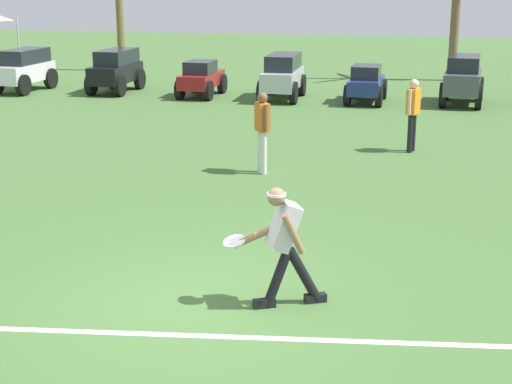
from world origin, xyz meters
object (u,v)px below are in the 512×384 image
Objects in this scene: teammate_midfield at (262,125)px; parked_car_slot_e at (366,83)px; frisbee_in_flight at (234,241)px; parked_car_slot_f at (463,79)px; frisbee_thrower at (284,240)px; parked_car_slot_d at (283,75)px; parked_car_slot_a at (24,69)px; teammate_near_sideline at (413,108)px; parked_car_slot_b at (116,69)px; parked_car_slot_c at (201,78)px.

teammate_midfield is 8.98m from parked_car_slot_e.
frisbee_in_flight is 15.53m from parked_car_slot_f.
frisbee_in_flight is 0.16× the size of parked_car_slot_e.
parked_car_slot_e reaches higher than frisbee_in_flight.
frisbee_thrower is at bearing -89.70° from parked_car_slot_e.
parked_car_slot_e is at bearing -3.30° from parked_car_slot_d.
parked_car_slot_f is (5.28, 0.08, 0.02)m from parked_car_slot_d.
parked_car_slot_d is at bearing 99.79° from frisbee_thrower.
frisbee_in_flight is 0.23× the size of teammate_midfield.
parked_car_slot_a is (-9.57, 8.92, -0.22)m from teammate_midfield.
parked_car_slot_e is at bearing -0.29° from parked_car_slot_a.
teammate_near_sideline is at bearing 77.45° from frisbee_in_flight.
teammate_midfield is at bearing -54.75° from parked_car_slot_b.
frisbee_thrower is 0.91× the size of teammate_midfield.
teammate_midfield reaches higher than parked_car_slot_c.
parked_car_slot_d is at bearing 0.61° from parked_car_slot_a.
parked_car_slot_a is at bearing -171.75° from parked_car_slot_b.
teammate_near_sideline reaches higher than parked_car_slot_f.
teammate_near_sideline is 6.79m from parked_car_slot_f.
teammate_midfield is 0.70× the size of parked_car_slot_c.
teammate_near_sideline is 0.64× the size of parked_car_slot_f.
frisbee_thrower is at bearing -71.12° from parked_car_slot_c.
frisbee_in_flight is at bearing -73.14° from parked_car_slot_c.
parked_car_slot_a is 3.00m from parked_car_slot_b.
teammate_near_sideline is 7.65m from parked_car_slot_d.
parked_car_slot_b and parked_car_slot_d have the same top height.
parked_car_slot_e is (2.52, -0.15, -0.16)m from parked_car_slot_d.
parked_car_slot_a is 1.10× the size of parked_car_slot_e.
teammate_near_sideline is 0.70× the size of parked_car_slot_c.
frisbee_thrower reaches higher than parked_car_slot_e.
teammate_midfield is 0.64× the size of parked_car_slot_f.
frisbee_thrower is 14.91m from parked_car_slot_e.
teammate_midfield is 0.65× the size of parked_car_slot_d.
parked_car_slot_f is (10.74, -0.26, 0.02)m from parked_car_slot_b.
parked_car_slot_b is at bearing 117.62° from frisbee_thrower.
teammate_near_sideline reaches higher than parked_car_slot_d.
parked_car_slot_b is at bearing 173.47° from parked_car_slot_c.
parked_car_slot_b is 5.47m from parked_car_slot_d.
teammate_midfield is 0.64× the size of parked_car_slot_b.
parked_car_slot_d is 0.99× the size of parked_car_slot_f.
frisbee_thrower is 15.28m from parked_car_slot_d.
frisbee_thrower reaches higher than parked_car_slot_f.
parked_car_slot_d is (5.46, -0.34, 0.00)m from parked_car_slot_b.
frisbee_in_flight is 15.24m from parked_car_slot_d.
parked_car_slot_d is at bearing 120.91° from teammate_near_sideline.
teammate_near_sideline and teammate_midfield have the same top height.
parked_car_slot_f is at bearing 0.56° from parked_car_slot_c.
teammate_midfield is (-0.88, 6.09, 0.17)m from frisbee_in_flight.
parked_car_slot_a reaches higher than parked_car_slot_e.
parked_car_slot_c is at bearing 106.86° from frisbee_in_flight.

